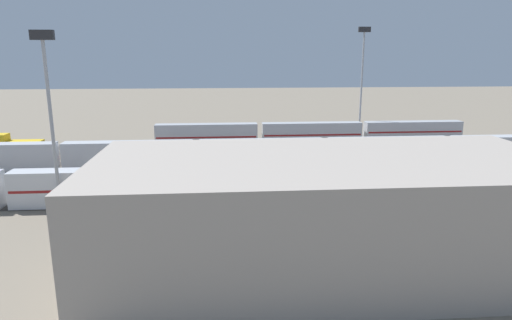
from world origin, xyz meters
The scene contains 18 objects.
ground_plane centered at (0.00, 0.00, 0.00)m, with size 400.00×400.00×0.00m, color #756B5B.
track_bed_0 centered at (0.00, -20.00, 0.06)m, with size 140.00×2.80×0.12m, color #3D3833.
track_bed_1 centered at (0.00, -15.00, 0.06)m, with size 140.00×2.80×0.12m, color #4C443D.
track_bed_2 centered at (0.00, -10.00, 0.06)m, with size 140.00×2.80×0.12m, color #4C443D.
track_bed_3 centered at (0.00, -5.00, 0.06)m, with size 140.00×2.80×0.12m, color #3D3833.
track_bed_4 centered at (0.00, 0.00, 0.06)m, with size 140.00×2.80×0.12m, color #3D3833.
track_bed_5 centered at (0.00, 5.00, 0.06)m, with size 140.00×2.80×0.12m, color #3D3833.
track_bed_6 centered at (0.00, 10.00, 0.06)m, with size 140.00×2.80×0.12m, color #4C443D.
track_bed_7 centered at (0.00, 15.00, 0.06)m, with size 140.00×2.80×0.12m, color #4C443D.
track_bed_8 centered at (0.00, 20.00, 0.06)m, with size 140.00×2.80×0.12m, color #3D3833.
train_on_track_3 centered at (-13.90, -5.00, 2.00)m, with size 95.60×3.06×3.80m.
train_on_track_2 centered at (44.96, -10.00, 2.16)m, with size 10.00×3.00×5.00m.
train_on_track_4 centered at (-3.43, 0.00, 2.62)m, with size 119.80×3.00×5.00m.
train_on_track_8 centered at (8.96, 20.00, 2.61)m, with size 95.60×3.06×5.00m.
train_on_track_0 centered at (-16.94, -20.00, 2.61)m, with size 71.40×3.06×5.00m.
light_mast_0 centered at (-29.42, -23.86, 17.01)m, with size 2.80×0.70×26.61m.
light_mast_1 centered at (25.52, 22.07, 15.19)m, with size 2.80×0.70×23.31m.
maintenance_shed centered at (-6.10, 39.97, 5.47)m, with size 44.47×20.09×10.93m, color #9E9389.
Camera 1 is at (4.06, 79.87, 20.37)m, focal length 31.09 mm.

